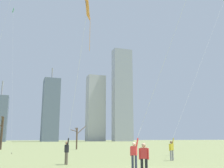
# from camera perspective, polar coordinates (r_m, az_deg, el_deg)

# --- Properties ---
(kite_flyer_far_back_teal) EXTENTS (12.28, 3.94, 20.26)m
(kite_flyer_far_back_teal) POSITION_cam_1_polar(r_m,az_deg,el_deg) (25.08, 16.55, -4.33)
(kite_flyer_far_back_teal) COLOR gray
(kite_flyer_far_back_teal) RESTS_ON ground
(kite_flyer_midfield_center_blue) EXTENTS (5.60, 7.32, 21.49)m
(kite_flyer_midfield_center_blue) POSITION_cam_1_polar(r_m,az_deg,el_deg) (15.61, 7.94, -7.02)
(kite_flyer_midfield_center_blue) COLOR #33384C
(kite_flyer_midfield_center_blue) RESTS_ON ground
(kite_flyer_midfield_left_orange) EXTENTS (0.63, 5.37, 10.86)m
(kite_flyer_midfield_left_orange) POSITION_cam_1_polar(r_m,az_deg,el_deg) (18.22, -9.00, -7.09)
(kite_flyer_midfield_left_orange) COLOR #726656
(kite_flyer_midfield_left_orange) RESTS_ON ground
(bystander_watching_nearby) EXTENTS (0.46, 0.34, 1.62)m
(bystander_watching_nearby) POSITION_cam_1_polar(r_m,az_deg,el_deg) (13.46, 7.16, -16.02)
(bystander_watching_nearby) COLOR black
(bystander_watching_nearby) RESTS_ON ground
(distant_kite_high_overhead_green) EXTENTS (1.63, 3.71, 20.96)m
(distant_kite_high_overhead_green) POSITION_cam_1_polar(r_m,az_deg,el_deg) (40.82, -21.28, 12.58)
(distant_kite_high_overhead_green) COLOR green
(distant_kite_high_overhead_green) RESTS_ON ground
(bare_tree_rightmost) EXTENTS (1.32, 2.89, 5.36)m
(bare_tree_rightmost) POSITION_cam_1_polar(r_m,az_deg,el_deg) (46.22, -23.50, -9.73)
(bare_tree_rightmost) COLOR #423326
(bare_tree_rightmost) RESTS_ON ground
(bare_tree_leftmost) EXTENTS (2.67, 1.64, 3.92)m
(bare_tree_leftmost) POSITION_cam_1_polar(r_m,az_deg,el_deg) (44.04, -7.83, -11.56)
(bare_tree_leftmost) COLOR brown
(bare_tree_leftmost) RESTS_ON ground
(skyline_slender_spire) EXTENTS (10.48, 7.59, 38.85)m
(skyline_slender_spire) POSITION_cam_1_polar(r_m,az_deg,el_deg) (152.88, -3.70, -5.36)
(skyline_slender_spire) COLOR #B2B2B7
(skyline_slender_spire) RESTS_ON ground
(skyline_tall_tower) EXTENTS (11.36, 5.83, 54.64)m
(skyline_tall_tower) POSITION_cam_1_polar(r_m,az_deg,el_deg) (150.91, 2.30, -2.26)
(skyline_tall_tower) COLOR #9EA3AD
(skyline_tall_tower) RESTS_ON ground
(skyline_mid_tower_right) EXTENTS (8.64, 10.88, 40.21)m
(skyline_mid_tower_right) POSITION_cam_1_polar(r_m,az_deg,el_deg) (142.54, -13.61, -5.64)
(skyline_mid_tower_right) COLOR slate
(skyline_mid_tower_right) RESTS_ON ground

